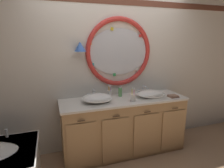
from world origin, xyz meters
The scene contains 11 objects.
ground_plane centered at (0.00, 0.00, 0.00)m, with size 14.00×14.00×0.00m, color tan.
back_wall_assembly centered at (0.01, 0.59, 1.32)m, with size 6.40×0.26×2.60m.
vanity_counter centered at (0.08, 0.26, 0.44)m, with size 1.94×0.62×0.88m.
sink_basin_left centered at (-0.35, 0.23, 0.94)m, with size 0.44×0.44×0.13m.
sink_basin_right centered at (0.51, 0.23, 0.93)m, with size 0.47×0.47×0.10m.
faucet_set_left centered at (-0.35, 0.47, 0.94)m, with size 0.21×0.14×0.14m.
faucet_set_right centered at (0.51, 0.47, 0.94)m, with size 0.23×0.14×0.14m.
toothbrush_holder_left centered at (-0.10, 0.43, 0.94)m, with size 0.08×0.08×0.19m.
toothbrush_holder_right centered at (0.16, 0.11, 0.94)m, with size 0.09×0.09×0.22m.
soap_dispenser centered at (0.07, 0.41, 0.95)m, with size 0.06×0.07×0.17m.
folded_hand_towel centered at (0.85, 0.10, 0.90)m, with size 0.15×0.13×0.03m.
Camera 1 is at (-0.96, -2.28, 1.75)m, focal length 30.01 mm.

